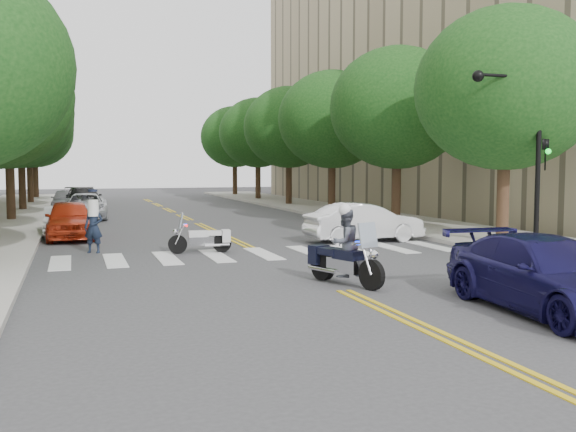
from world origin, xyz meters
name	(u,v)px	position (x,y,z in m)	size (l,w,h in m)	color
ground	(344,291)	(0.00, 0.00, 0.00)	(140.00, 140.00, 0.00)	#38383A
sidewalk_right	(342,212)	(9.50, 22.00, 0.07)	(5.00, 60.00, 0.15)	#9E9991
building_right	(530,53)	(26.00, 26.00, 11.00)	(26.00, 44.00, 22.00)	tan
tree_l_2	(8,112)	(-8.80, 22.00, 5.55)	(6.40, 6.40, 8.45)	#382316
tree_l_3	(20,122)	(-8.80, 30.00, 5.55)	(6.40, 6.40, 8.45)	#382316
tree_l_4	(28,129)	(-8.80, 38.00, 5.55)	(6.40, 6.40, 8.45)	#382316
tree_l_5	(35,134)	(-8.80, 46.00, 5.55)	(6.40, 6.40, 8.45)	#382316
tree_r_0	(506,89)	(8.80, 6.00, 5.55)	(6.40, 6.40, 8.45)	#382316
tree_r_1	(397,108)	(8.80, 14.00, 5.55)	(6.40, 6.40, 8.45)	#382316
tree_r_2	(332,120)	(8.80, 22.00, 5.55)	(6.40, 6.40, 8.45)	#382316
tree_r_3	(289,127)	(8.80, 30.00, 5.55)	(6.40, 6.40, 8.45)	#382316
tree_r_4	(258,133)	(8.80, 38.00, 5.55)	(6.40, 6.40, 8.45)	#382316
tree_r_5	(235,137)	(8.80, 46.00, 5.55)	(6.40, 6.40, 8.45)	#382316
traffic_signal_pole	(526,138)	(7.72, 3.50, 3.72)	(2.82, 0.42, 6.00)	black
motorcycle_police	(343,249)	(0.31, 0.76, 0.87)	(1.13, 2.32, 1.95)	black
motorcycle_parked	(205,239)	(-1.72, 7.35, 0.46)	(2.06, 0.56, 1.33)	black
officer_standing	(94,227)	(-5.19, 8.50, 0.84)	(0.61, 0.40, 1.67)	#151E30
convertible	(364,222)	(4.53, 8.50, 0.73)	(1.54, 4.43, 1.46)	white
sedan_blue	(547,275)	(2.89, -3.21, 0.74)	(2.07, 5.08, 1.47)	#120F41
parked_car_a	(70,219)	(-5.94, 13.00, 0.76)	(1.79, 4.45, 1.52)	#B42D13
parked_car_b	(61,221)	(-6.30, 14.50, 0.60)	(1.26, 3.62, 1.19)	silver
parked_car_c	(85,206)	(-5.20, 22.52, 0.69)	(2.27, 4.93, 1.37)	#B0B3B9
parked_car_d	(83,199)	(-5.20, 28.50, 0.76)	(2.13, 5.23, 1.52)	black
parked_car_e	(65,200)	(-6.30, 29.80, 0.69)	(1.62, 4.03, 1.37)	gray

